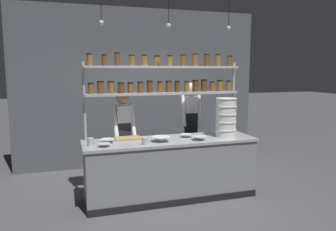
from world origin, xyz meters
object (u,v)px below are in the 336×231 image
Objects in this scene: container_stack at (226,118)px; prep_bowl_center_front at (186,136)px; prep_bowl_center_back at (199,138)px; spice_shelf_unit at (164,83)px; chef_center at (191,123)px; prep_bowl_far_left at (107,141)px; prep_bowl_near_left at (161,139)px; cutting_board at (128,138)px; prep_bowl_near_right at (105,145)px; serving_cup_by_board at (145,141)px; chef_left at (123,134)px; serving_cup_front at (91,142)px.

prep_bowl_center_front is at bearing 165.68° from container_stack.
spice_shelf_unit is at bearing 127.70° from prep_bowl_center_back.
chef_center is 8.49× the size of prep_bowl_far_left.
chef_center is 6.28× the size of prep_bowl_near_left.
prep_bowl_near_right is at bearing -134.42° from cutting_board.
prep_bowl_near_left is at bearing 5.46° from prep_bowl_near_right.
spice_shelf_unit is at bearing 66.62° from prep_bowl_near_left.
container_stack is 0.58m from prep_bowl_center_back.
serving_cup_by_board reaches higher than prep_bowl_near_left.
prep_bowl_far_left is at bearing 73.91° from prep_bowl_near_right.
chef_center reaches higher than chef_left.
chef_center is at bearing 75.60° from prep_bowl_center_back.
spice_shelf_unit is at bearing 138.30° from prep_bowl_center_front.
spice_shelf_unit is 1.05m from prep_bowl_center_back.
spice_shelf_unit is 0.91m from prep_bowl_center_front.
prep_bowl_near_left is at bearing -113.38° from spice_shelf_unit.
chef_left is 0.59m from prep_bowl_far_left.
chef_center reaches higher than prep_bowl_near_left.
prep_bowl_near_left is at bearing -158.18° from prep_bowl_center_front.
spice_shelf_unit is 1.29m from prep_bowl_far_left.
container_stack is 0.69m from prep_bowl_center_front.
prep_bowl_center_back is at bearing -21.59° from cutting_board.
chef_left is 0.80m from prep_bowl_near_left.
serving_cup_by_board is at bearing -178.11° from prep_bowl_center_back.
prep_bowl_center_front is 0.89× the size of prep_bowl_far_left.
chef_left is 7.60× the size of prep_bowl_center_back.
serving_cup_front reaches higher than prep_bowl_near_left.
chef_left is 4.09× the size of cutting_board.
serving_cup_by_board is (-0.85, -0.03, 0.02)m from prep_bowl_center_back.
serving_cup_front is at bearing -154.42° from prep_bowl_far_left.
cutting_board is at bearing 26.58° from prep_bowl_far_left.
spice_shelf_unit reaches higher than cutting_board.
prep_bowl_center_back is at bearing -9.97° from prep_bowl_far_left.
prep_bowl_center_back is 1.97× the size of serving_cup_front.
cutting_board is (-1.27, -0.57, -0.08)m from chef_center.
spice_shelf_unit is at bearing 9.76° from cutting_board.
prep_bowl_far_left reaches higher than prep_bowl_near_right.
serving_cup_by_board is at bearing -130.17° from spice_shelf_unit.
prep_bowl_center_back is at bearing -40.87° from chef_left.
prep_bowl_near_left reaches higher than cutting_board.
serving_cup_front reaches higher than prep_bowl_center_back.
prep_bowl_center_back is (-0.50, -0.10, -0.28)m from container_stack.
chef_left is at bearing 91.91° from cutting_board.
chef_center is (0.64, 0.46, -0.76)m from spice_shelf_unit.
prep_bowl_center_back is (1.03, -0.73, 0.01)m from chef_left.
chef_left is 16.41× the size of serving_cup_by_board.
chef_center is 16.03× the size of serving_cup_front.
serving_cup_front is (-1.48, -0.14, 0.03)m from prep_bowl_center_front.
serving_cup_front is at bearing 179.63° from container_stack.
serving_cup_by_board is at bearing -27.91° from prep_bowl_far_left.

